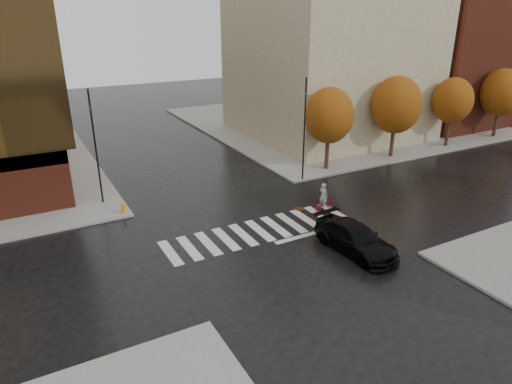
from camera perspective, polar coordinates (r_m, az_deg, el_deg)
ground at (r=26.59m, az=1.00°, el=-5.27°), size 120.00×120.00×0.00m
sidewalk_ne at (r=54.24m, az=9.45°, el=8.79°), size 30.00×30.00×0.15m
crosswalk at (r=26.97m, az=0.47°, el=-4.83°), size 12.00×3.00×0.01m
building_ne_tan at (r=47.36m, az=9.21°, el=18.05°), size 16.00×16.00×18.00m
building_ne_brick at (r=57.97m, az=22.87°, el=15.37°), size 14.00×14.00×14.00m
tree_ne_a at (r=36.22m, az=9.14°, el=9.40°), size 3.80×3.80×6.50m
tree_ne_b at (r=40.78m, az=17.14°, el=10.34°), size 4.20×4.20×6.89m
tree_ne_c at (r=46.02m, az=23.38°, el=10.46°), size 3.60×3.60×6.31m
tree_ne_d at (r=51.62m, az=28.39°, el=10.90°), size 4.00×4.00×6.70m
sedan at (r=25.04m, az=12.32°, el=-5.70°), size 2.47×5.33×1.51m
cyclist at (r=29.74m, az=8.49°, el=-1.10°), size 1.73×0.93×1.87m
traffic_light_nw at (r=30.83m, az=-19.53°, el=6.18°), size 0.20×0.16×7.49m
traffic_light_ne at (r=33.58m, az=6.10°, el=8.63°), size 0.19×0.22×7.57m
fire_hydrant at (r=29.88m, az=-16.26°, el=-1.89°), size 0.25×0.25×0.69m
manhole at (r=29.94m, az=5.42°, el=-2.11°), size 0.72×0.72×0.01m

